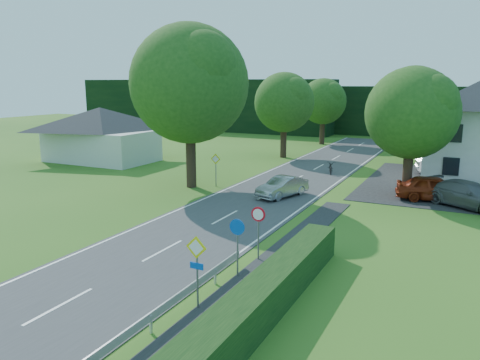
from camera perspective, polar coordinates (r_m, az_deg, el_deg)
The scene contains 25 objects.
road at distance 28.30m, azimuth 0.08°, elevation -3.57°, with size 7.00×80.00×0.04m, color #3A3A3D.
parking_pad at distance 38.22m, azimuth 25.68°, elevation -0.70°, with size 14.00×16.00×0.04m, color black.
line_edge_left at distance 29.83m, azimuth -5.53°, elevation -2.77°, with size 0.12×80.00×0.01m, color white.
line_edge_right at distance 27.07m, azimuth 6.28°, elevation -4.31°, with size 0.12×80.00×0.01m, color white.
line_centre at distance 28.30m, azimuth 0.08°, elevation -3.52°, with size 0.12×80.00×0.01m, color white, non-canonical shape.
tree_main at distance 33.77m, azimuth -6.13°, elevation 8.84°, with size 9.40×9.40×11.64m, color #1F4916, non-canonical shape.
tree_left_far at distance 47.75m, azimuth 5.37°, elevation 7.86°, with size 7.00×7.00×8.58m, color #1F4916, non-canonical shape.
tree_right_far at distance 46.85m, azimuth 20.24°, elevation 7.43°, with size 7.40×7.40×9.09m, color #1F4916, non-canonical shape.
tree_left_back at distance 58.96m, azimuth 10.06°, elevation 8.22°, with size 6.60×6.60×8.07m, color #1F4916, non-canonical shape.
tree_right_back at distance 54.94m, azimuth 20.09°, elevation 7.18°, with size 6.20×6.20×7.56m, color #1F4916, non-canonical shape.
tree_right_mid at distance 32.83m, azimuth 20.05°, elevation 5.44°, with size 7.00×7.00×8.58m, color #1F4916, non-canonical shape.
treeline_left at distance 77.70m, azimuth -4.81°, elevation 9.15°, with size 44.00×6.00×8.00m, color black.
treeline_right at distance 70.71m, azimuth 23.20°, elevation 7.59°, with size 30.00×5.00×7.00m, color black.
bungalow_left at distance 47.33m, azimuth -16.59°, elevation 5.47°, with size 11.00×6.50×5.20m.
streetlight at distance 34.84m, azimuth 19.74°, elevation 6.08°, with size 2.03×0.18×8.00m.
sign_priority_right at distance 15.76m, azimuth -5.31°, elevation -9.55°, with size 0.78×0.09×2.59m.
sign_roundabout at distance 18.26m, azimuth -0.33°, elevation -6.87°, with size 0.64×0.08×2.37m.
sign_speed_limit at distance 19.95m, azimuth 2.24°, elevation -4.96°, with size 0.64×0.11×2.37m.
sign_priority_left at distance 34.29m, azimuth -2.98°, elevation 2.04°, with size 0.78×0.09×2.44m.
moving_car at distance 31.27m, azimuth 5.18°, elevation -0.83°, with size 1.42×4.06×1.34m, color #9F9EA2.
motorcycle at distance 39.88m, azimuth 11.00°, elevation 1.56°, with size 0.72×2.08×1.09m, color black.
parked_car_red at distance 32.60m, azimuth 22.63°, elevation -0.93°, with size 1.92×4.76×1.62m, color maroon.
parked_car_silver_a at distance 42.03m, azimuth 24.03°, elevation 1.66°, with size 1.75×5.02×1.66m, color #B6B5BA.
parked_car_grey at distance 31.69m, azimuth 26.09°, elevation -1.63°, with size 2.19×5.40×1.57m, color #55565B.
parasol at distance 40.01m, azimuth 26.37°, elevation 1.23°, with size 2.17×2.21×1.99m, color red.
Camera 1 is at (12.07, -4.48, 7.51)m, focal length 35.00 mm.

